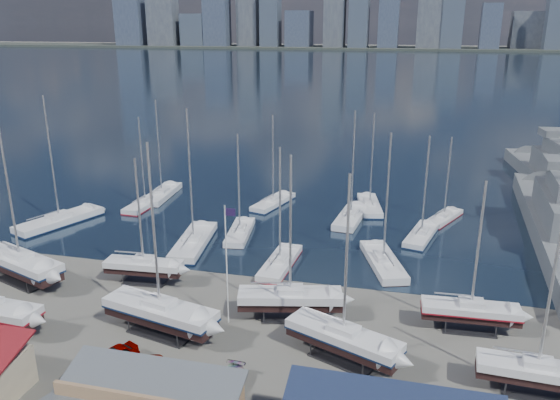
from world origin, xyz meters
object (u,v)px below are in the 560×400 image
(naval_ship_west, at_px, (558,180))
(flagpole, at_px, (227,257))
(car_a, at_px, (112,358))
(sailboat_cradle_0, at_px, (21,263))

(naval_ship_west, distance_m, flagpole, 66.89)
(flagpole, bearing_deg, car_a, -128.96)
(sailboat_cradle_0, relative_size, car_a, 4.01)
(sailboat_cradle_0, xyz_separation_m, flagpole, (24.30, -2.72, 4.42))
(sailboat_cradle_0, bearing_deg, naval_ship_west, 58.30)
(car_a, bearing_deg, flagpole, 75.80)
(naval_ship_west, xyz_separation_m, flagpole, (-39.63, -53.66, 4.93))
(naval_ship_west, height_order, car_a, naval_ship_west)
(naval_ship_west, bearing_deg, sailboat_cradle_0, 122.27)
(car_a, relative_size, flagpole, 0.39)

